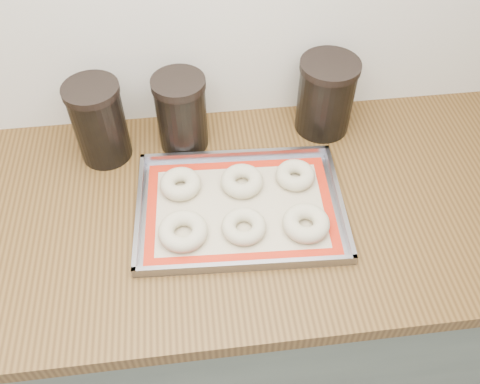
{
  "coord_description": "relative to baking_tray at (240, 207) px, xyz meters",
  "views": [
    {
      "loc": [
        -0.15,
        0.94,
        1.8
      ],
      "look_at": [
        -0.06,
        1.66,
        0.96
      ],
      "focal_mm": 38.0,
      "sensor_mm": 36.0,
      "label": 1
    }
  ],
  "objects": [
    {
      "name": "canister_mid",
      "position": [
        -0.11,
        0.23,
        0.09
      ],
      "size": [
        0.13,
        0.13,
        0.19
      ],
      "color": "black",
      "rests_on": "countertop"
    },
    {
      "name": "baking_tray",
      "position": [
        0.0,
        0.0,
        0.0
      ],
      "size": [
        0.48,
        0.35,
        0.03
      ],
      "rotation": [
        0.0,
        0.0,
        -0.05
      ],
      "color": "gray",
      "rests_on": "countertop"
    },
    {
      "name": "bagel_back_right",
      "position": [
        0.14,
        0.07,
        0.01
      ],
      "size": [
        0.09,
        0.09,
        0.03
      ],
      "primitive_type": "torus",
      "rotation": [
        0.0,
        0.0,
        0.01
      ],
      "color": "beige",
      "rests_on": "baking_mat"
    },
    {
      "name": "cabinet",
      "position": [
        0.06,
        0.02,
        -0.48
      ],
      "size": [
        3.0,
        0.65,
        0.86
      ],
      "primitive_type": "cube",
      "color": "slate",
      "rests_on": "floor"
    },
    {
      "name": "bagel_back_mid",
      "position": [
        0.01,
        0.07,
        0.01
      ],
      "size": [
        0.11,
        0.11,
        0.03
      ],
      "primitive_type": "torus",
      "rotation": [
        0.0,
        0.0,
        0.1
      ],
      "color": "beige",
      "rests_on": "baking_mat"
    },
    {
      "name": "bagel_back_left",
      "position": [
        -0.13,
        0.07,
        0.02
      ],
      "size": [
        0.11,
        0.11,
        0.04
      ],
      "primitive_type": "torus",
      "rotation": [
        0.0,
        0.0,
        0.23
      ],
      "color": "beige",
      "rests_on": "baking_mat"
    },
    {
      "name": "bagel_front_left",
      "position": [
        -0.13,
        -0.06,
        0.02
      ],
      "size": [
        0.12,
        0.12,
        0.03
      ],
      "primitive_type": "torus",
      "rotation": [
        0.0,
        0.0,
        -0.1
      ],
      "color": "beige",
      "rests_on": "baking_mat"
    },
    {
      "name": "baking_mat",
      "position": [
        -0.0,
        0.0,
        -0.0
      ],
      "size": [
        0.43,
        0.31,
        0.0
      ],
      "rotation": [
        0.0,
        0.0,
        -0.05
      ],
      "color": "#C6B793",
      "rests_on": "baking_tray"
    },
    {
      "name": "canister_left",
      "position": [
        -0.31,
        0.22,
        0.1
      ],
      "size": [
        0.13,
        0.13,
        0.2
      ],
      "color": "black",
      "rests_on": "countertop"
    },
    {
      "name": "bagel_front_right",
      "position": [
        0.13,
        -0.07,
        0.02
      ],
      "size": [
        0.11,
        0.11,
        0.04
      ],
      "primitive_type": "torus",
      "rotation": [
        0.0,
        0.0,
        -0.08
      ],
      "color": "beige",
      "rests_on": "baking_mat"
    },
    {
      "name": "countertop",
      "position": [
        0.06,
        0.02,
        -0.03
      ],
      "size": [
        3.06,
        0.68,
        0.04
      ],
      "primitive_type": "cube",
      "color": "brown",
      "rests_on": "cabinet"
    },
    {
      "name": "bagel_front_mid",
      "position": [
        0.0,
        -0.06,
        0.01
      ],
      "size": [
        0.11,
        0.11,
        0.03
      ],
      "primitive_type": "torus",
      "rotation": [
        0.0,
        0.0,
        0.16
      ],
      "color": "beige",
      "rests_on": "baking_mat"
    },
    {
      "name": "canister_right",
      "position": [
        0.25,
        0.25,
        0.09
      ],
      "size": [
        0.15,
        0.15,
        0.2
      ],
      "color": "black",
      "rests_on": "countertop"
    }
  ]
}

